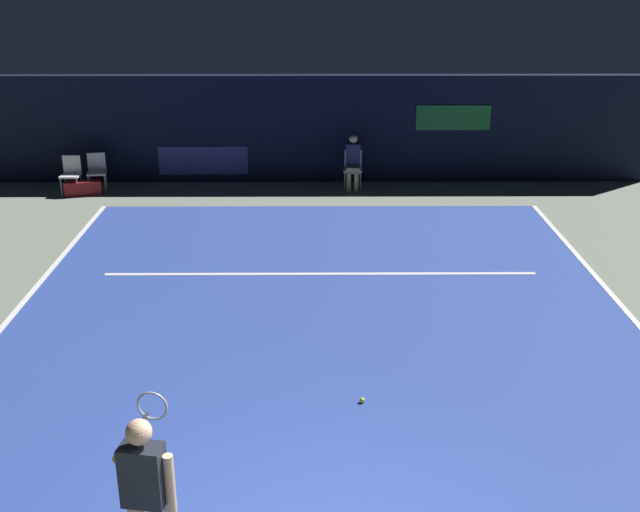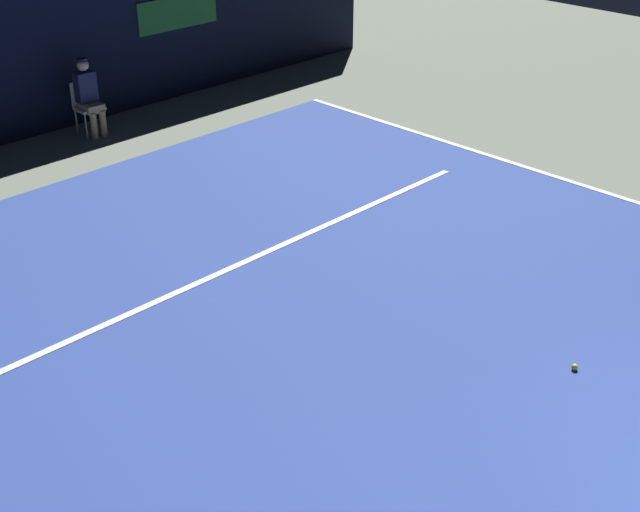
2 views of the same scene
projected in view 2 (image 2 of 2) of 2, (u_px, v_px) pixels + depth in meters
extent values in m
plane|color=gray|center=(392.00, 314.00, 10.23)|extent=(31.21, 31.21, 0.00)
cube|color=#2D479E|center=(392.00, 314.00, 10.22)|extent=(9.74, 12.23, 0.01)
cube|color=white|center=(602.00, 191.00, 13.23)|extent=(0.10, 12.23, 0.01)
cube|color=white|center=(268.00, 252.00, 11.55)|extent=(7.60, 0.10, 0.01)
cube|color=black|center=(17.00, 61.00, 14.77)|extent=(16.27, 0.30, 2.60)
cube|color=#1E6B2D|center=(178.00, 13.00, 16.56)|extent=(1.80, 0.04, 0.60)
cube|color=white|center=(89.00, 108.00, 15.22)|extent=(0.46, 0.42, 0.04)
cube|color=white|center=(82.00, 93.00, 15.24)|extent=(0.42, 0.05, 0.42)
cylinder|color=#B2B2B7|center=(86.00, 126.00, 15.11)|extent=(0.03, 0.03, 0.46)
cylinder|color=#B2B2B7|center=(106.00, 121.00, 15.33)|extent=(0.03, 0.03, 0.46)
cylinder|color=#B2B2B7|center=(76.00, 121.00, 15.33)|extent=(0.03, 0.03, 0.46)
cylinder|color=#B2B2B7|center=(96.00, 116.00, 15.55)|extent=(0.03, 0.03, 0.46)
cube|color=tan|center=(91.00, 107.00, 15.15)|extent=(0.34, 0.42, 0.14)
cylinder|color=tan|center=(94.00, 126.00, 15.11)|extent=(0.11, 0.11, 0.46)
cylinder|color=tan|center=(103.00, 124.00, 15.21)|extent=(0.11, 0.11, 0.46)
cube|color=#23284C|center=(86.00, 87.00, 15.07)|extent=(0.35, 0.24, 0.52)
sphere|color=beige|center=(83.00, 65.00, 14.89)|extent=(0.20, 0.20, 0.20)
cylinder|color=#141933|center=(82.00, 60.00, 14.85)|extent=(0.19, 0.19, 0.04)
sphere|color=#CCE033|center=(575.00, 367.00, 9.22)|extent=(0.07, 0.07, 0.07)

